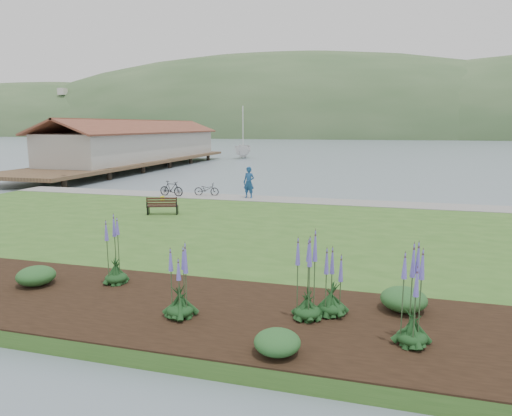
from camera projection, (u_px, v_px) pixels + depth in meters
The scene contains 20 objects.
ground at pixel (225, 230), 21.09m from camera, with size 600.00×600.00×0.00m, color slate.
lawn at pixel (209, 236), 19.16m from camera, with size 34.00×20.00×0.40m, color #335E21.
shoreline_path at pixel (262, 199), 27.55m from camera, with size 34.00×2.20×0.03m, color gray.
garden_bed at pixel (206, 310), 10.93m from camera, with size 24.00×4.40×0.04m, color black.
far_hillside at pixel (419, 138), 176.98m from camera, with size 580.00×80.00×38.00m, color #395731, non-canonical shape.
pier_pavilion at pixel (139, 144), 51.97m from camera, with size 8.00×36.00×5.40m.
park_bench at pixel (162, 205), 22.66m from camera, with size 1.60×1.04×0.92m.
person at pixel (249, 180), 27.61m from camera, with size 0.82×0.57×2.26m, color navy.
bicycle_a at pixel (207, 189), 28.75m from camera, with size 1.57×0.55×0.82m, color black.
bicycle_b at pixel (171, 189), 28.55m from camera, with size 1.59×0.46×0.96m, color black.
sailboat at pixel (243, 158), 67.19m from camera, with size 9.12×9.29×24.04m, color silver.
pannier at pixel (162, 199), 26.80m from camera, with size 0.17×0.26×0.28m, color gold.
echium_0 at pixel (179, 286), 10.38m from camera, with size 0.62×0.62×1.84m.
echium_1 at pixel (308, 279), 10.24m from camera, with size 0.62×0.62×2.32m.
echium_2 at pixel (414, 300), 9.01m from camera, with size 0.62×0.62×2.21m.
echium_4 at pixel (115, 252), 12.59m from camera, with size 0.62×0.62×2.36m.
echium_5 at pixel (332, 288), 10.54m from camera, with size 0.62×0.62×1.74m.
shrub_0 at pixel (36, 276), 12.57m from camera, with size 1.03×1.03×0.52m, color #1E4C21.
shrub_1 at pixel (277, 342), 8.78m from camera, with size 0.91×0.91×0.46m, color #1E4C21.
shrub_2 at pixel (404, 299), 10.84m from camera, with size 1.09×1.09×0.55m, color #1E4C21.
Camera 1 is at (6.91, -19.42, 4.79)m, focal length 32.00 mm.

